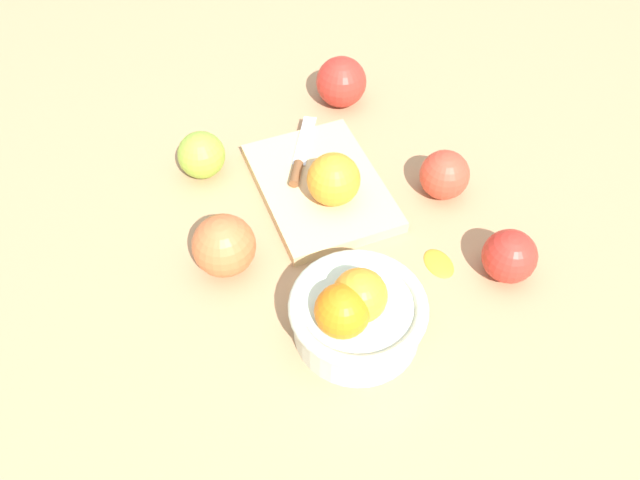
{
  "coord_description": "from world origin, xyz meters",
  "views": [
    {
      "loc": [
        -0.51,
        0.35,
        0.7
      ],
      "look_at": [
        -0.04,
        0.06,
        0.04
      ],
      "focal_mm": 37.07,
      "sensor_mm": 36.0,
      "label": 1
    }
  ],
  "objects_px": {
    "cutting_board": "(321,187)",
    "bowl": "(356,313)",
    "apple_front_left": "(510,256)",
    "apple_front_right": "(341,82)",
    "apple_back_center": "(224,246)",
    "apple_back_right": "(201,155)",
    "orange_on_board": "(334,180)",
    "apple_front_center": "(444,175)",
    "knife": "(300,159)"
  },
  "relations": [
    {
      "from": "knife",
      "to": "apple_front_right",
      "type": "bearing_deg",
      "value": -53.5
    },
    {
      "from": "bowl",
      "to": "orange_on_board",
      "type": "xyz_separation_m",
      "value": [
        0.19,
        -0.09,
        0.01
      ]
    },
    {
      "from": "bowl",
      "to": "orange_on_board",
      "type": "distance_m",
      "value": 0.21
    },
    {
      "from": "knife",
      "to": "cutting_board",
      "type": "bearing_deg",
      "value": -176.87
    },
    {
      "from": "knife",
      "to": "apple_front_left",
      "type": "height_order",
      "value": "apple_front_left"
    },
    {
      "from": "apple_back_right",
      "to": "cutting_board",
      "type": "bearing_deg",
      "value": -134.56
    },
    {
      "from": "apple_front_left",
      "to": "bowl",
      "type": "bearing_deg",
      "value": 82.68
    },
    {
      "from": "apple_front_left",
      "to": "apple_front_center",
      "type": "relative_size",
      "value": 0.99
    },
    {
      "from": "apple_front_left",
      "to": "apple_front_center",
      "type": "xyz_separation_m",
      "value": [
        0.16,
        -0.02,
        0.0
      ]
    },
    {
      "from": "orange_on_board",
      "to": "apple_front_center",
      "type": "xyz_separation_m",
      "value": [
        -0.06,
        -0.15,
        -0.02
      ]
    },
    {
      "from": "apple_back_center",
      "to": "apple_front_center",
      "type": "relative_size",
      "value": 1.16
    },
    {
      "from": "bowl",
      "to": "knife",
      "type": "distance_m",
      "value": 0.29
    },
    {
      "from": "bowl",
      "to": "apple_back_right",
      "type": "height_order",
      "value": "bowl"
    },
    {
      "from": "apple_back_right",
      "to": "knife",
      "type": "bearing_deg",
      "value": -120.08
    },
    {
      "from": "orange_on_board",
      "to": "apple_back_center",
      "type": "bearing_deg",
      "value": 94.82
    },
    {
      "from": "bowl",
      "to": "apple_back_right",
      "type": "xyz_separation_m",
      "value": [
        0.35,
        0.04,
        -0.01
      ]
    },
    {
      "from": "apple_front_center",
      "to": "bowl",
      "type": "bearing_deg",
      "value": 118.78
    },
    {
      "from": "bowl",
      "to": "cutting_board",
      "type": "relative_size",
      "value": 0.7
    },
    {
      "from": "knife",
      "to": "apple_front_left",
      "type": "distance_m",
      "value": 0.34
    },
    {
      "from": "apple_back_right",
      "to": "apple_front_right",
      "type": "bearing_deg",
      "value": -83.27
    },
    {
      "from": "orange_on_board",
      "to": "apple_back_right",
      "type": "height_order",
      "value": "orange_on_board"
    },
    {
      "from": "apple_front_center",
      "to": "apple_back_center",
      "type": "bearing_deg",
      "value": 82.34
    },
    {
      "from": "apple_back_center",
      "to": "apple_front_left",
      "type": "height_order",
      "value": "apple_back_center"
    },
    {
      "from": "apple_back_center",
      "to": "apple_front_center",
      "type": "bearing_deg",
      "value": -97.66
    },
    {
      "from": "apple_back_right",
      "to": "apple_front_right",
      "type": "xyz_separation_m",
      "value": [
        0.03,
        -0.26,
        0.01
      ]
    },
    {
      "from": "orange_on_board",
      "to": "apple_front_right",
      "type": "bearing_deg",
      "value": -35.62
    },
    {
      "from": "apple_back_center",
      "to": "apple_back_right",
      "type": "distance_m",
      "value": 0.18
    },
    {
      "from": "bowl",
      "to": "apple_back_center",
      "type": "xyz_separation_m",
      "value": [
        0.18,
        0.09,
        -0.0
      ]
    },
    {
      "from": "orange_on_board",
      "to": "apple_front_left",
      "type": "relative_size",
      "value": 1.05
    },
    {
      "from": "apple_back_center",
      "to": "knife",
      "type": "bearing_deg",
      "value": -59.16
    },
    {
      "from": "apple_front_center",
      "to": "knife",
      "type": "bearing_deg",
      "value": 45.58
    },
    {
      "from": "cutting_board",
      "to": "apple_front_left",
      "type": "height_order",
      "value": "apple_front_left"
    },
    {
      "from": "apple_front_center",
      "to": "apple_front_right",
      "type": "bearing_deg",
      "value": 2.69
    },
    {
      "from": "orange_on_board",
      "to": "apple_back_right",
      "type": "bearing_deg",
      "value": 37.89
    },
    {
      "from": "cutting_board",
      "to": "apple_front_left",
      "type": "distance_m",
      "value": 0.29
    },
    {
      "from": "apple_front_left",
      "to": "apple_front_right",
      "type": "xyz_separation_m",
      "value": [
        0.41,
        -0.01,
        0.01
      ]
    },
    {
      "from": "orange_on_board",
      "to": "knife",
      "type": "height_order",
      "value": "orange_on_board"
    },
    {
      "from": "cutting_board",
      "to": "apple_front_right",
      "type": "distance_m",
      "value": 0.21
    },
    {
      "from": "knife",
      "to": "apple_front_left",
      "type": "relative_size",
      "value": 1.83
    },
    {
      "from": "cutting_board",
      "to": "bowl",
      "type": "bearing_deg",
      "value": 158.07
    },
    {
      "from": "orange_on_board",
      "to": "apple_front_left",
      "type": "distance_m",
      "value": 0.25
    },
    {
      "from": "apple_back_center",
      "to": "apple_front_left",
      "type": "relative_size",
      "value": 1.18
    },
    {
      "from": "cutting_board",
      "to": "apple_back_center",
      "type": "relative_size",
      "value": 2.84
    },
    {
      "from": "apple_back_center",
      "to": "cutting_board",
      "type": "bearing_deg",
      "value": -73.97
    },
    {
      "from": "apple_front_right",
      "to": "apple_front_center",
      "type": "distance_m",
      "value": 0.25
    },
    {
      "from": "bowl",
      "to": "apple_front_left",
      "type": "distance_m",
      "value": 0.22
    },
    {
      "from": "apple_front_center",
      "to": "apple_back_right",
      "type": "bearing_deg",
      "value": 51.37
    },
    {
      "from": "bowl",
      "to": "apple_front_right",
      "type": "xyz_separation_m",
      "value": [
        0.38,
        -0.23,
        -0.0
      ]
    },
    {
      "from": "cutting_board",
      "to": "apple_front_center",
      "type": "xyz_separation_m",
      "value": [
        -0.1,
        -0.15,
        0.03
      ]
    },
    {
      "from": "apple_back_center",
      "to": "apple_back_right",
      "type": "height_order",
      "value": "apple_back_center"
    }
  ]
}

